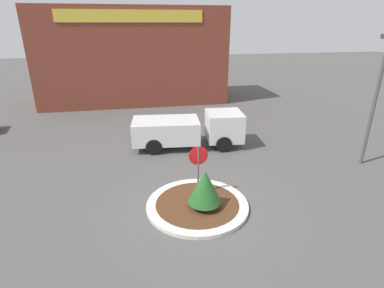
{
  "coord_description": "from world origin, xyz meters",
  "views": [
    {
      "loc": [
        -2.1,
        -9.7,
        6.63
      ],
      "look_at": [
        0.46,
        3.44,
        1.24
      ],
      "focal_mm": 28.0,
      "sensor_mm": 36.0,
      "label": 1
    }
  ],
  "objects": [
    {
      "name": "storefront_building",
      "position": [
        -1.95,
        18.26,
        3.99
      ],
      "size": [
        15.77,
        6.07,
        7.98
      ],
      "color": "brown",
      "rests_on": "ground_plane"
    },
    {
      "name": "light_pole",
      "position": [
        9.01,
        2.22,
        3.66
      ],
      "size": [
        0.7,
        0.3,
        6.22
      ],
      "color": "#4C4C51",
      "rests_on": "ground_plane"
    },
    {
      "name": "utility_truck",
      "position": [
        0.82,
        6.18,
        1.05
      ],
      "size": [
        6.37,
        2.75,
        1.97
      ],
      "rotation": [
        0.0,
        0.0,
        -0.1
      ],
      "color": "silver",
      "rests_on": "ground_plane"
    },
    {
      "name": "ground_plane",
      "position": [
        0.0,
        0.0,
        0.0
      ],
      "size": [
        120.0,
        120.0,
        0.0
      ],
      "primitive_type": "plane",
      "color": "#514F4C"
    },
    {
      "name": "traffic_island",
      "position": [
        0.0,
        0.0,
        0.07
      ],
      "size": [
        3.96,
        3.96,
        0.15
      ],
      "color": "beige",
      "rests_on": "ground_plane"
    },
    {
      "name": "island_shrub",
      "position": [
        0.22,
        -0.25,
        1.01
      ],
      "size": [
        1.27,
        1.27,
        1.52
      ],
      "color": "brown",
      "rests_on": "traffic_island"
    },
    {
      "name": "stop_sign",
      "position": [
        0.17,
        0.69,
        1.57
      ],
      "size": [
        0.76,
        0.07,
        2.25
      ],
      "color": "#4C4C51",
      "rests_on": "ground_plane"
    }
  ]
}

